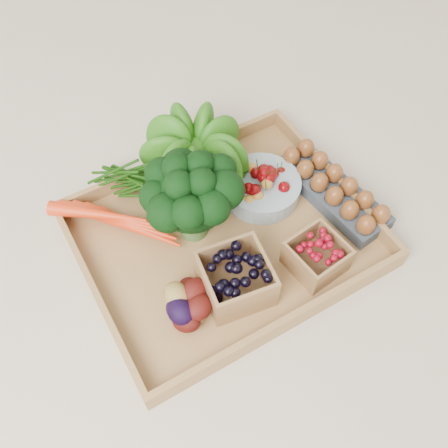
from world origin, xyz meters
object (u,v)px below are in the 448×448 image
tray (224,239)px  cherry_bowl (262,188)px  egg_carton (332,193)px  broccoli (192,209)px

tray → cherry_bowl: (0.12, 0.05, 0.03)m
egg_carton → cherry_bowl: bearing=140.2°
egg_carton → broccoli: bearing=159.9°
cherry_bowl → egg_carton: size_ratio=0.61×
cherry_bowl → egg_carton: (0.12, -0.08, -0.01)m
tray → cherry_bowl: cherry_bowl is taller
tray → broccoli: size_ratio=2.98×
tray → egg_carton: (0.24, -0.03, 0.02)m
broccoli → egg_carton: 0.30m
tray → cherry_bowl: bearing=23.6°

